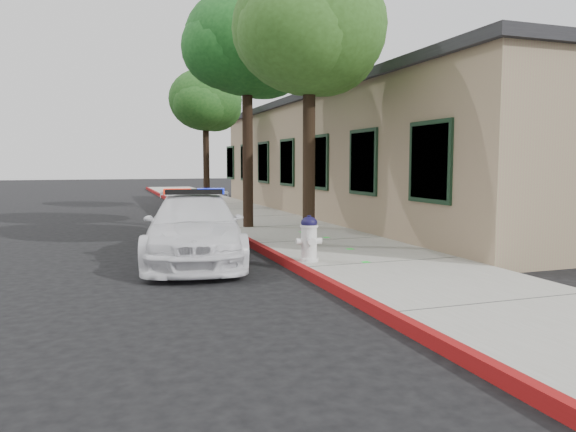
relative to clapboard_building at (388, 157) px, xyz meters
The scene contains 9 objects.
ground 11.42m from the clapboard_building, 126.62° to the right, with size 120.00×120.00×0.00m, color black.
sidewalk 8.13m from the clapboard_building, 130.31° to the right, with size 3.20×60.00×0.15m, color gray.
red_curb 9.18m from the clapboard_building, 137.85° to the right, with size 0.14×60.00×0.16m, color maroon.
clapboard_building is the anchor object (origin of this frame).
police_car 10.86m from the clapboard_building, 139.38° to the right, with size 2.56×4.77×1.43m.
fire_hydrant 10.72m from the clapboard_building, 126.74° to the right, with size 0.48×0.42×0.84m.
street_tree_near 9.10m from the clapboard_building, 130.10° to the right, with size 3.30×3.27×5.96m.
street_tree_mid 7.23m from the clapboard_building, 154.60° to the right, with size 3.69×3.41×6.51m.
street_tree_far 7.69m from the clapboard_building, 140.91° to the left, with size 3.02×3.02×5.59m.
Camera 1 is at (-3.20, -8.63, 1.93)m, focal length 34.11 mm.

